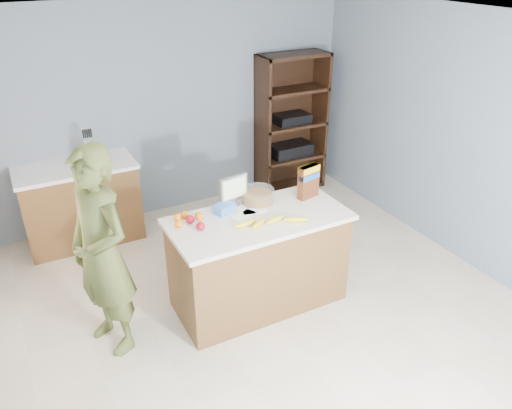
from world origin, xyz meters
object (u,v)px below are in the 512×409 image
shelving_unit (289,126)px  person (102,254)px  counter_peninsula (259,264)px  tv (234,189)px  cereal_box (309,179)px

shelving_unit → person: size_ratio=1.03×
counter_peninsula → tv: 0.72m
person → tv: 1.26m
tv → cereal_box: cereal_box is taller
counter_peninsula → shelving_unit: 2.61m
shelving_unit → tv: (-1.64, -1.74, 0.19)m
shelving_unit → cereal_box: (-0.97, -1.92, 0.22)m
counter_peninsula → person: bearing=175.8°
counter_peninsula → shelving_unit: bearing=52.9°
shelving_unit → cereal_box: 2.16m
counter_peninsula → cereal_box: bearing=12.3°
person → tv: (1.23, 0.21, 0.18)m
person → counter_peninsula: bearing=63.5°
counter_peninsula → shelving_unit: size_ratio=0.87×
cereal_box → tv: bearing=165.2°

